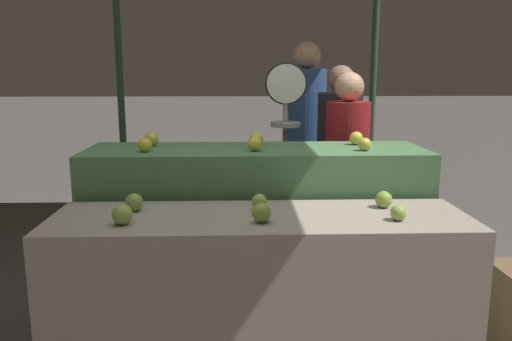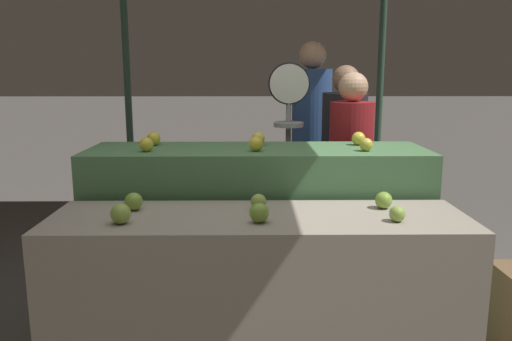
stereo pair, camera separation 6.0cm
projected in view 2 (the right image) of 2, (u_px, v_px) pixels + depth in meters
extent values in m
cylinder|color=#33513D|center=(127.00, 85.00, 5.12)|extent=(0.07, 0.07, 2.80)
cylinder|color=#33513D|center=(380.00, 85.00, 5.15)|extent=(0.07, 0.07, 2.80)
cube|color=gray|center=(259.00, 307.00, 2.35)|extent=(1.90, 0.55, 0.89)
cube|color=#4C7A4C|center=(257.00, 242.00, 2.92)|extent=(1.90, 0.55, 1.11)
sphere|color=#8EB247|center=(121.00, 214.00, 2.14)|extent=(0.09, 0.09, 0.09)
sphere|color=#7AA338|center=(260.00, 213.00, 2.16)|extent=(0.09, 0.09, 0.09)
sphere|color=#8EB247|center=(397.00, 214.00, 2.17)|extent=(0.07, 0.07, 0.07)
sphere|color=#84AD3D|center=(134.00, 202.00, 2.35)|extent=(0.08, 0.08, 0.08)
sphere|color=#8EB247|center=(258.00, 202.00, 2.36)|extent=(0.08, 0.08, 0.08)
sphere|color=#84AD3D|center=(384.00, 200.00, 2.38)|extent=(0.08, 0.08, 0.08)
sphere|color=gold|center=(146.00, 145.00, 2.69)|extent=(0.08, 0.08, 0.08)
sphere|color=gold|center=(256.00, 144.00, 2.70)|extent=(0.08, 0.08, 0.08)
sphere|color=gold|center=(366.00, 145.00, 2.70)|extent=(0.07, 0.07, 0.07)
sphere|color=gold|center=(154.00, 139.00, 2.90)|extent=(0.08, 0.08, 0.08)
sphere|color=yellow|center=(258.00, 139.00, 2.92)|extent=(0.08, 0.08, 0.08)
sphere|color=gold|center=(359.00, 138.00, 2.92)|extent=(0.08, 0.08, 0.08)
cylinder|color=#99999E|center=(288.00, 190.00, 3.42)|extent=(0.04, 0.04, 1.49)
cylinder|color=black|center=(289.00, 84.00, 3.28)|extent=(0.27, 0.01, 0.27)
cylinder|color=silver|center=(289.00, 84.00, 3.26)|extent=(0.25, 0.02, 0.25)
cylinder|color=#99999E|center=(289.00, 114.00, 3.30)|extent=(0.01, 0.01, 0.14)
cylinder|color=#99999E|center=(289.00, 124.00, 3.31)|extent=(0.20, 0.20, 0.03)
cube|color=#2D2D38|center=(347.00, 238.00, 3.59)|extent=(0.25, 0.19, 0.71)
cylinder|color=maroon|center=(351.00, 147.00, 3.46)|extent=(0.37, 0.37, 0.62)
sphere|color=tan|center=(353.00, 87.00, 3.38)|extent=(0.20, 0.20, 0.20)
cube|color=#2D2D38|center=(341.00, 219.00, 4.01)|extent=(0.28, 0.20, 0.74)
cylinder|color=#232328|center=(344.00, 134.00, 3.88)|extent=(0.41, 0.41, 0.64)
sphere|color=#936B51|center=(346.00, 79.00, 3.80)|extent=(0.21, 0.21, 0.21)
cube|color=#2D2D38|center=(310.00, 197.00, 4.53)|extent=(0.30, 0.24, 0.84)
cylinder|color=#2D4C84|center=(312.00, 111.00, 4.37)|extent=(0.45, 0.45, 0.73)
sphere|color=tan|center=(313.00, 55.00, 4.28)|extent=(0.24, 0.24, 0.24)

